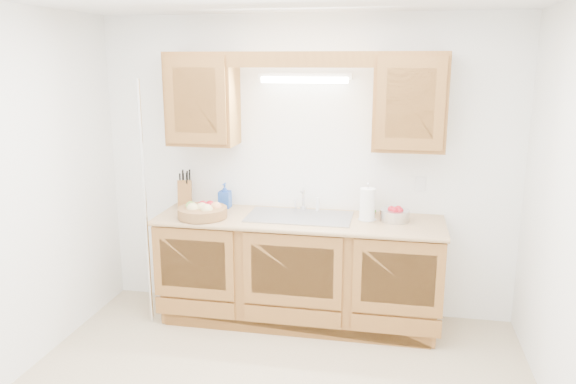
% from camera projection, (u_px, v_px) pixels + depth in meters
% --- Properties ---
extents(room, '(3.52, 3.50, 2.50)m').
position_uv_depth(room, '(265.00, 215.00, 3.29)').
color(room, '#C9B491').
rests_on(room, ground).
extents(base_cabinets, '(2.20, 0.60, 0.86)m').
position_uv_depth(base_cabinets, '(299.00, 271.00, 4.63)').
color(base_cabinets, '#A26F2F').
rests_on(base_cabinets, ground).
extents(countertop, '(2.30, 0.63, 0.04)m').
position_uv_depth(countertop, '(299.00, 220.00, 4.51)').
color(countertop, tan).
rests_on(countertop, base_cabinets).
extents(upper_cabinet_left, '(0.55, 0.33, 0.75)m').
position_uv_depth(upper_cabinet_left, '(203.00, 99.00, 4.59)').
color(upper_cabinet_left, '#A26F2F').
rests_on(upper_cabinet_left, room).
extents(upper_cabinet_right, '(0.55, 0.33, 0.75)m').
position_uv_depth(upper_cabinet_right, '(410.00, 102.00, 4.28)').
color(upper_cabinet_right, '#A26F2F').
rests_on(upper_cabinet_right, room).
extents(valance, '(2.20, 0.05, 0.12)m').
position_uv_depth(valance, '(300.00, 59.00, 4.22)').
color(valance, '#A26F2F').
rests_on(valance, room).
extents(fluorescent_fixture, '(0.76, 0.08, 0.08)m').
position_uv_depth(fluorescent_fixture, '(305.00, 78.00, 4.47)').
color(fluorescent_fixture, white).
rests_on(fluorescent_fixture, room).
extents(sink, '(0.84, 0.46, 0.36)m').
position_uv_depth(sink, '(299.00, 226.00, 4.54)').
color(sink, '#9E9EA3').
rests_on(sink, countertop).
extents(wire_shelf_pole, '(0.03, 0.03, 2.00)m').
position_uv_depth(wire_shelf_pole, '(145.00, 206.00, 4.47)').
color(wire_shelf_pole, silver).
rests_on(wire_shelf_pole, ground).
extents(outlet_plate, '(0.08, 0.01, 0.12)m').
position_uv_depth(outlet_plate, '(420.00, 184.00, 4.57)').
color(outlet_plate, white).
rests_on(outlet_plate, room).
extents(fruit_basket, '(0.46, 0.46, 0.12)m').
position_uv_depth(fruit_basket, '(203.00, 211.00, 4.50)').
color(fruit_basket, '#A07240').
rests_on(fruit_basket, countertop).
extents(knife_block, '(0.16, 0.21, 0.33)m').
position_uv_depth(knife_block, '(185.00, 193.00, 4.83)').
color(knife_block, '#A26F2F').
rests_on(knife_block, countertop).
extents(orange_canister, '(0.10, 0.10, 0.23)m').
position_uv_depth(orange_canister, '(368.00, 202.00, 4.54)').
color(orange_canister, '#ED520D').
rests_on(orange_canister, countertop).
extents(soap_bottle, '(0.10, 0.10, 0.21)m').
position_uv_depth(soap_bottle, '(225.00, 195.00, 4.79)').
color(soap_bottle, '#234FB1').
rests_on(soap_bottle, countertop).
extents(sponge, '(0.12, 0.09, 0.02)m').
position_uv_depth(sponge, '(368.00, 212.00, 4.65)').
color(sponge, '#CC333F').
rests_on(sponge, countertop).
extents(paper_towel, '(0.15, 0.15, 0.31)m').
position_uv_depth(paper_towel, '(367.00, 205.00, 4.41)').
color(paper_towel, silver).
rests_on(paper_towel, countertop).
extents(apple_bowl, '(0.27, 0.27, 0.12)m').
position_uv_depth(apple_bowl, '(395.00, 214.00, 4.41)').
color(apple_bowl, silver).
rests_on(apple_bowl, countertop).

